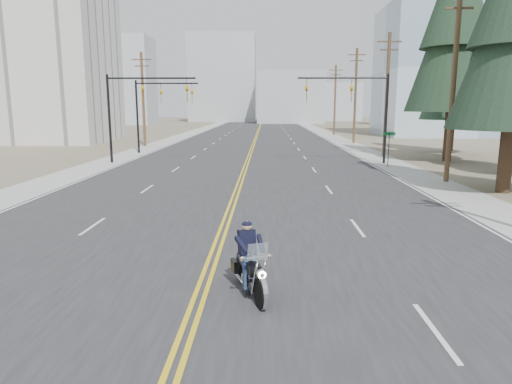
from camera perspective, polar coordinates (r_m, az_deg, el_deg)
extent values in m
cube|color=#303033|center=(74.76, 0.11, 7.16)|extent=(20.00, 200.00, 0.01)
cube|color=#A5A5A0|center=(75.88, -8.67, 7.09)|extent=(3.00, 200.00, 0.01)
cube|color=#A5A5A0|center=(75.39, 8.95, 7.06)|extent=(3.00, 200.00, 0.01)
cylinder|color=black|center=(38.72, -17.85, 8.64)|extent=(0.20, 0.20, 7.00)
cylinder|color=black|center=(37.78, -12.96, 13.70)|extent=(7.00, 0.14, 0.14)
imported|color=#BF8C0C|center=(37.92, -13.97, 12.66)|extent=(0.21, 0.26, 1.30)
imported|color=#BF8C0C|center=(37.17, -8.62, 12.90)|extent=(0.21, 0.26, 1.30)
cylinder|color=black|center=(37.81, 15.94, 8.71)|extent=(0.20, 0.20, 7.00)
cylinder|color=black|center=(37.15, 10.81, 13.84)|extent=(7.00, 0.14, 0.14)
imported|color=#BF8C0C|center=(37.23, 11.86, 12.79)|extent=(0.21, 0.26, 1.30)
imported|color=#BF8C0C|center=(36.77, 6.35, 12.98)|extent=(0.21, 0.26, 1.30)
cylinder|color=black|center=(46.36, -14.61, 9.05)|extent=(0.20, 0.20, 7.00)
cylinder|color=black|center=(45.68, -11.08, 13.19)|extent=(6.00, 0.14, 0.14)
imported|color=#BF8C0C|center=(45.78, -11.80, 12.34)|extent=(0.21, 0.26, 1.30)
imported|color=#BF8C0C|center=(45.21, -8.01, 12.48)|extent=(0.21, 0.26, 1.30)
cylinder|color=black|center=(35.95, 16.24, 5.10)|extent=(0.06, 0.06, 2.60)
cube|color=#0C5926|center=(35.87, 16.34, 7.01)|extent=(0.90, 0.03, 0.25)
cylinder|color=brown|center=(29.71, 23.44, 12.19)|extent=(0.30, 0.30, 11.50)
cube|color=brown|center=(30.19, 24.07, 20.25)|extent=(1.60, 0.12, 0.12)
cylinder|color=brown|center=(43.99, 16.03, 11.52)|extent=(0.30, 0.30, 11.00)
cube|color=brown|center=(44.35, 16.35, 17.59)|extent=(2.20, 0.12, 0.12)
cube|color=brown|center=(44.27, 16.30, 16.70)|extent=(1.60, 0.12, 0.12)
cylinder|color=brown|center=(58.64, 12.31, 11.60)|extent=(0.30, 0.30, 11.50)
cube|color=brown|center=(58.96, 12.51, 16.41)|extent=(2.20, 0.12, 0.12)
cube|color=brown|center=(58.89, 12.48, 15.73)|extent=(1.60, 0.12, 0.12)
cylinder|color=brown|center=(75.41, 9.84, 11.22)|extent=(0.30, 0.30, 11.00)
cube|color=brown|center=(75.62, 9.96, 14.78)|extent=(2.20, 0.12, 0.12)
cube|color=brown|center=(75.57, 9.94, 14.25)|extent=(1.60, 0.12, 0.12)
cylinder|color=brown|center=(54.46, -13.92, 11.10)|extent=(0.30, 0.30, 10.50)
cube|color=brown|center=(54.71, -14.14, 15.76)|extent=(2.20, 0.12, 0.12)
cube|color=brown|center=(54.64, -14.10, 15.03)|extent=(1.60, 0.12, 0.12)
cube|color=silver|center=(67.37, -26.19, 18.54)|extent=(18.00, 14.00, 30.00)
cube|color=#9EB5CC|center=(80.76, 24.17, 13.61)|extent=(24.00, 16.00, 20.00)
cube|color=#B7BCC6|center=(125.24, -16.09, 13.18)|extent=(14.00, 12.00, 22.00)
cube|color=#ADB2B7|center=(129.79, 4.25, 11.68)|extent=(18.00, 14.00, 14.00)
cube|color=#B7BCC6|center=(120.96, 20.32, 12.09)|extent=(16.00, 12.00, 18.00)
cube|color=#ADB2B7|center=(145.49, -4.15, 13.92)|extent=(20.00, 15.00, 26.00)
cube|color=#B7BCC6|center=(156.38, 10.13, 10.99)|extent=(14.00, 14.00, 12.00)
cube|color=#ADB2B7|center=(144.19, -20.04, 11.37)|extent=(12.00, 12.00, 16.00)
cylinder|color=#382619|center=(27.39, 28.71, 3.40)|extent=(0.65, 0.65, 3.34)
cylinder|color=#382619|center=(41.39, 22.89, 6.40)|extent=(0.72, 0.72, 4.10)
cone|color=black|center=(41.72, 23.73, 17.68)|extent=(7.38, 7.38, 12.29)
cylinder|color=#382619|center=(48.98, 23.10, 6.42)|extent=(0.76, 0.76, 3.27)
cone|color=#193220|center=(49.03, 23.67, 14.06)|extent=(6.11, 6.11, 9.82)
cone|color=#193220|center=(49.32, 23.92, 17.27)|extent=(4.58, 4.58, 7.36)
cone|color=#193220|center=(49.76, 24.18, 20.44)|extent=(3.05, 3.05, 5.24)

